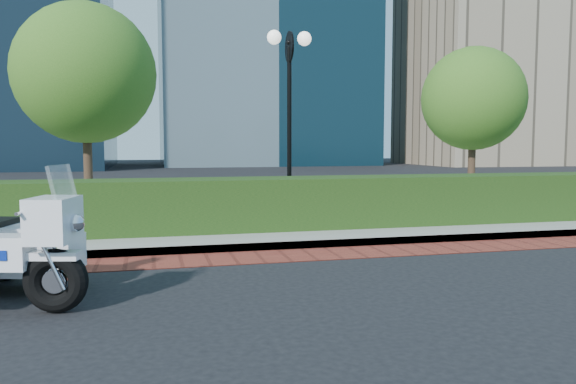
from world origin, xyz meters
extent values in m
plane|color=black|center=(0.00, 0.00, 0.00)|extent=(120.00, 120.00, 0.00)
cube|color=maroon|center=(0.00, 1.50, 0.01)|extent=(60.00, 1.00, 0.01)
cube|color=gray|center=(0.00, 6.00, 0.07)|extent=(60.00, 8.00, 0.15)
cube|color=black|center=(0.00, 3.60, 0.65)|extent=(18.00, 1.20, 1.00)
cylinder|color=black|center=(1.00, 5.20, 0.30)|extent=(0.30, 0.30, 0.30)
cylinder|color=black|center=(1.00, 5.20, 2.15)|extent=(0.10, 0.10, 3.70)
cylinder|color=black|center=(1.00, 5.20, 4.00)|extent=(0.04, 0.70, 0.70)
sphere|color=white|center=(0.65, 5.20, 4.20)|extent=(0.32, 0.32, 0.32)
sphere|color=white|center=(1.35, 5.20, 4.20)|extent=(0.32, 0.32, 0.32)
cylinder|color=#332319|center=(-3.50, 6.50, 1.23)|extent=(0.20, 0.20, 2.17)
sphere|color=#255916|center=(-3.50, 6.50, 3.44)|extent=(3.20, 3.20, 3.20)
cylinder|color=#332319|center=(6.50, 6.50, 1.11)|extent=(0.20, 0.20, 1.92)
sphere|color=#255916|center=(6.50, 6.50, 3.05)|extent=(2.80, 2.80, 2.80)
cube|color=gray|center=(28.00, 38.00, 14.00)|extent=(14.00, 12.00, 28.00)
torus|color=black|center=(-3.12, -0.90, 0.35)|extent=(0.74, 0.38, 0.71)
cube|color=white|center=(-3.12, -0.90, 1.02)|extent=(0.56, 0.68, 0.48)
cube|color=silver|center=(-3.02, -0.92, 1.39)|extent=(0.26, 0.55, 0.43)
torus|color=black|center=(-4.02, 0.80, 0.27)|extent=(0.56, 0.30, 0.54)
camera|label=1|loc=(-2.12, -7.26, 1.82)|focal=35.00mm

